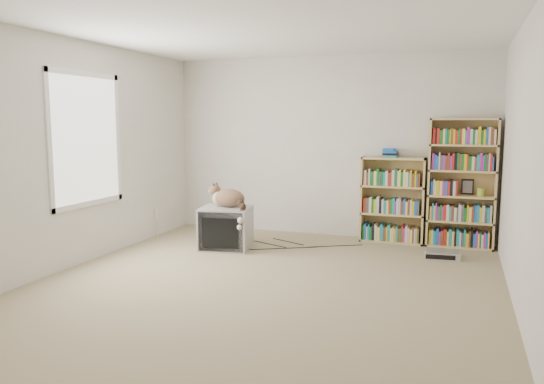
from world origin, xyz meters
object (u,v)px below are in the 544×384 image
(bookcase_tall, at_px, (462,186))
(bookcase_short, at_px, (393,203))
(dvd_player, at_px, (442,255))
(crt_tv, at_px, (226,228))
(cat, at_px, (230,201))

(bookcase_tall, distance_m, bookcase_short, 0.90)
(bookcase_short, xyz_separation_m, dvd_player, (0.67, -0.70, -0.48))
(crt_tv, height_order, bookcase_short, bookcase_short)
(cat, bearing_deg, bookcase_tall, 25.36)
(dvd_player, bearing_deg, bookcase_short, 127.81)
(crt_tv, xyz_separation_m, dvd_player, (2.61, 0.40, -0.22))
(crt_tv, relative_size, bookcase_tall, 0.42)
(cat, height_order, bookcase_tall, bookcase_tall)
(bookcase_short, bearing_deg, bookcase_tall, -0.11)
(bookcase_tall, bearing_deg, dvd_player, -104.64)
(crt_tv, bearing_deg, bookcase_tall, 11.28)
(crt_tv, xyz_separation_m, bookcase_tall, (2.79, 1.10, 0.52))
(bookcase_tall, relative_size, bookcase_short, 1.45)
(crt_tv, bearing_deg, bookcase_short, 19.40)
(cat, xyz_separation_m, bookcase_short, (1.87, 1.11, -0.10))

